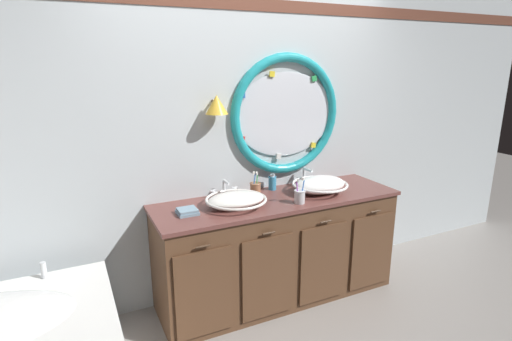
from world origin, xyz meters
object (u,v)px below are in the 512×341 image
Objects in this scene: toothbrush_holder_right at (300,196)px; soap_dispenser at (272,183)px; sink_basin_left at (236,200)px; toothbrush_holder_left at (255,188)px; sink_basin_right at (320,184)px; folded_hand_towel at (187,211)px.

toothbrush_holder_right reaches higher than soap_dispenser.
toothbrush_holder_left reaches higher than sink_basin_left.
toothbrush_holder_left is (-0.49, 0.19, -0.02)m from sink_basin_right.
soap_dispenser reaches higher than folded_hand_towel.
sink_basin_left is 2.41× the size of toothbrush_holder_left.
toothbrush_holder_left reaches higher than sink_basin_right.
folded_hand_towel is at bearing 179.81° from sink_basin_right.
toothbrush_holder_right is at bearing -17.91° from sink_basin_left.
sink_basin_left is at bearing -0.58° from folded_hand_towel.
sink_basin_left is 0.37m from folded_hand_towel.
toothbrush_holder_left is 0.95× the size of toothbrush_holder_right.
sink_basin_right is 3.20× the size of soap_dispenser.
soap_dispenser is (0.18, 0.04, 0.01)m from toothbrush_holder_left.
toothbrush_holder_left is 0.40m from toothbrush_holder_right.
toothbrush_holder_left is at bearing -167.50° from soap_dispenser.
folded_hand_towel is (-0.37, 0.00, -0.03)m from sink_basin_left.
sink_basin_left is 1.00× the size of sink_basin_right.
sink_basin_right is (0.75, 0.00, 0.02)m from sink_basin_left.
toothbrush_holder_right is (0.46, -0.15, 0.00)m from sink_basin_left.
toothbrush_holder_right is at bearing -10.37° from folded_hand_towel.
toothbrush_holder_left is 1.33× the size of soap_dispenser.
toothbrush_holder_right is at bearing -85.47° from soap_dispenser.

